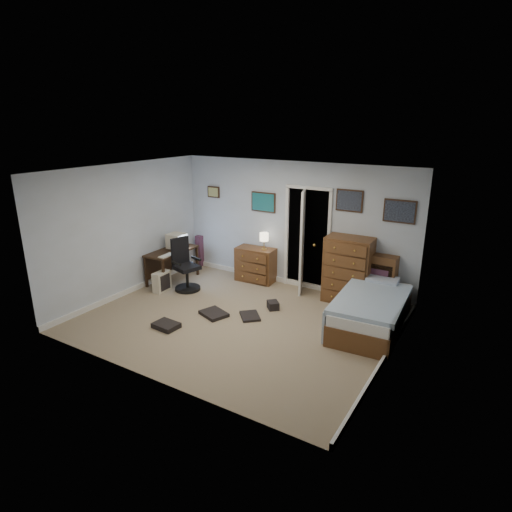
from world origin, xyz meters
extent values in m
cube|color=gray|center=(0.00, 0.00, -0.01)|extent=(5.00, 4.00, 0.02)
cube|color=black|center=(-2.20, 0.88, 0.65)|extent=(0.57, 1.18, 0.04)
cube|color=black|center=(-2.42, 0.33, 0.32)|extent=(0.05, 0.05, 0.63)
cube|color=black|center=(-1.95, 0.34, 0.32)|extent=(0.05, 0.05, 0.63)
cube|color=black|center=(-2.45, 1.42, 0.32)|extent=(0.05, 0.05, 0.63)
cube|color=black|center=(-1.98, 1.43, 0.32)|extent=(0.05, 0.05, 0.63)
cube|color=black|center=(-2.45, 0.87, 0.36)|extent=(0.06, 1.07, 0.45)
cube|color=beige|center=(-2.18, 1.03, 0.84)|extent=(0.35, 0.33, 0.30)
cube|color=#8CB2F2|center=(-2.01, 1.03, 0.84)|extent=(0.02, 0.25, 0.20)
cube|color=beige|center=(-2.18, 1.03, 0.68)|extent=(0.23, 0.23, 0.02)
cube|color=beige|center=(-2.02, 0.53, 0.68)|extent=(0.14, 0.36, 0.02)
cube|color=beige|center=(-2.00, 0.33, 0.20)|extent=(0.19, 0.38, 0.40)
cube|color=black|center=(-1.91, 0.33, 0.20)|extent=(0.01, 0.27, 0.31)
cylinder|color=black|center=(-1.61, 0.64, 0.03)|extent=(0.63, 0.63, 0.06)
cylinder|color=black|center=(-1.61, 0.64, 0.24)|extent=(0.07, 0.07, 0.39)
cube|color=black|center=(-1.61, 0.64, 0.47)|extent=(0.53, 0.53, 0.08)
cube|color=black|center=(-1.81, 0.70, 0.77)|extent=(0.17, 0.39, 0.53)
cube|color=black|center=(-1.67, 0.42, 0.61)|extent=(0.29, 0.13, 0.04)
cube|color=black|center=(-1.54, 0.86, 0.61)|extent=(0.29, 0.13, 0.04)
cube|color=maroon|center=(-2.32, 1.95, 0.36)|extent=(0.15, 0.15, 0.72)
cube|color=brown|center=(-0.71, 1.77, 0.36)|extent=(0.83, 0.46, 0.72)
cylinder|color=gold|center=(-0.51, 1.77, 0.73)|extent=(0.11, 0.11, 0.02)
cylinder|color=gold|center=(-0.51, 1.77, 0.83)|extent=(0.02, 0.02, 0.22)
cylinder|color=beige|center=(-0.51, 1.77, 0.99)|extent=(0.19, 0.19, 0.16)
cube|color=black|center=(0.35, 2.30, 1.00)|extent=(0.90, 0.60, 2.00)
cube|color=white|center=(-0.10, 1.97, 1.00)|extent=(0.06, 0.05, 2.00)
cube|color=white|center=(0.80, 1.97, 1.00)|extent=(0.06, 0.05, 2.00)
cube|color=white|center=(0.35, 1.97, 2.02)|extent=(0.96, 0.05, 0.06)
cube|color=white|center=(0.31, 1.86, 1.00)|extent=(0.31, 0.77, 2.00)
sphere|color=gold|center=(0.62, 1.71, 1.00)|extent=(0.06, 0.06, 0.06)
cube|color=brown|center=(1.29, 1.75, 0.62)|extent=(0.86, 0.52, 1.23)
cube|color=brown|center=(1.60, 1.88, 0.48)|extent=(1.07, 0.29, 0.96)
cube|color=black|center=(1.60, 1.80, 0.66)|extent=(0.98, 0.13, 0.32)
cube|color=maroon|center=(1.60, 1.80, 0.62)|extent=(0.85, 0.15, 0.23)
cube|color=brown|center=(2.00, 0.93, 0.17)|extent=(1.07, 1.97, 0.34)
cube|color=white|center=(2.00, 0.93, 0.42)|extent=(1.03, 1.93, 0.17)
cube|color=#5D83AE|center=(2.01, 0.83, 0.53)|extent=(1.11, 1.69, 0.10)
cube|color=#5D83AE|center=(1.50, 0.80, 0.27)|extent=(0.14, 1.63, 0.52)
cube|color=#7891C1|center=(1.96, 1.65, 0.56)|extent=(0.55, 0.40, 0.12)
cube|color=#331E11|center=(-1.90, 1.98, 1.75)|extent=(0.30, 0.03, 0.24)
cube|color=#9A9D55|center=(-1.90, 1.96, 1.75)|extent=(0.25, 0.01, 0.19)
cube|color=#331E11|center=(-0.65, 1.98, 1.65)|extent=(0.55, 0.03, 0.40)
cube|color=#0C4554|center=(-0.65, 1.96, 1.65)|extent=(0.50, 0.01, 0.35)
cube|color=#331E11|center=(1.15, 1.98, 1.85)|extent=(0.50, 0.03, 0.40)
cube|color=black|center=(1.15, 1.96, 1.85)|extent=(0.45, 0.01, 0.35)
cube|color=#331E11|center=(2.05, 1.98, 1.75)|extent=(0.55, 0.03, 0.40)
cube|color=black|center=(2.05, 1.96, 1.75)|extent=(0.50, 0.01, 0.35)
cube|color=black|center=(0.29, 0.73, 0.07)|extent=(0.29, 0.29, 0.14)
cube|color=black|center=(0.11, 0.23, 0.02)|extent=(0.50, 0.50, 0.04)
cube|color=black|center=(-0.46, -0.04, 0.03)|extent=(0.55, 0.49, 0.06)
cube|color=black|center=(-0.85, -0.81, 0.04)|extent=(0.42, 0.33, 0.08)
camera|label=1|loc=(3.67, -5.44, 3.25)|focal=30.00mm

